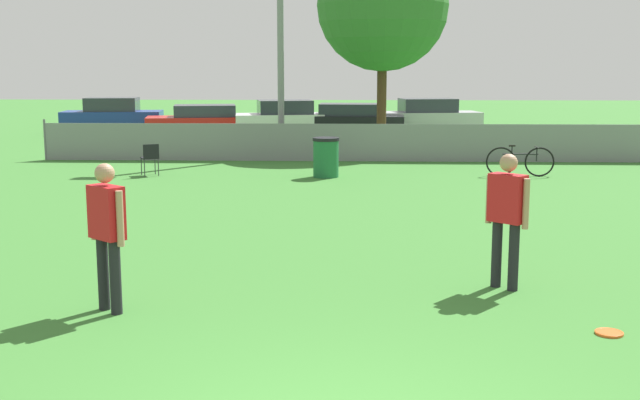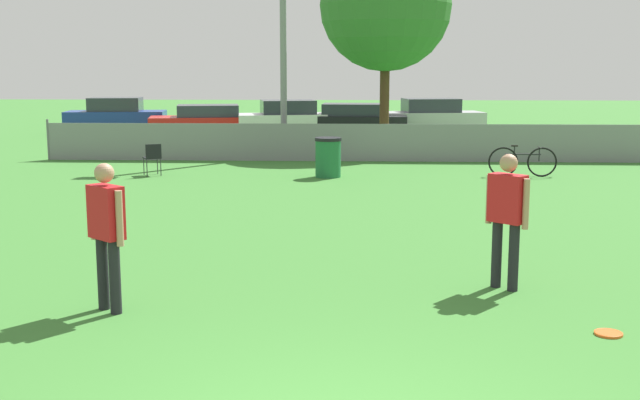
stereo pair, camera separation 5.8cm
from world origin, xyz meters
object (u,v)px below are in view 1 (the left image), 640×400
at_px(player_thrower_red, 107,226).
at_px(trash_bin, 326,157).
at_px(folding_chair_sideline, 150,156).
at_px(bicycle_sideline, 520,161).
at_px(parked_car_dark, 349,120).
at_px(player_defender_red, 507,210).
at_px(parked_car_blue, 113,116).
at_px(parked_car_silver, 427,117).
at_px(parked_car_red, 205,121).
at_px(tree_near_pole, 383,5).
at_px(frisbee_disc, 609,333).
at_px(parked_car_white, 285,119).

relative_size(player_thrower_red, trash_bin, 1.72).
xyz_separation_m(folding_chair_sideline, trash_bin, (4.49, -0.06, 0.01)).
distance_m(bicycle_sideline, parked_car_dark, 12.24).
xyz_separation_m(player_thrower_red, trash_bin, (2.14, 11.31, -0.50)).
relative_size(player_defender_red, parked_car_dark, 0.39).
height_order(parked_car_blue, parked_car_silver, parked_car_blue).
relative_size(bicycle_sideline, parked_car_silver, 0.39).
bearing_deg(trash_bin, parked_car_red, 114.47).
xyz_separation_m(trash_bin, parked_car_red, (-5.05, 11.10, 0.13)).
xyz_separation_m(player_thrower_red, folding_chair_sideline, (-2.35, 11.37, -0.51)).
distance_m(tree_near_pole, frisbee_disc, 19.56).
xyz_separation_m(player_defender_red, parked_car_white, (-4.52, 21.72, -0.32)).
distance_m(player_defender_red, parked_car_blue, 25.84).
xyz_separation_m(folding_chair_sideline, parked_car_red, (-0.56, 11.04, 0.14)).
xyz_separation_m(player_defender_red, frisbee_disc, (0.78, -1.72, -0.99)).
bearing_deg(parked_car_silver, frisbee_disc, -100.44).
bearing_deg(parked_car_white, frisbee_disc, -89.13).
relative_size(player_thrower_red, folding_chair_sideline, 2.10).
bearing_deg(player_thrower_red, tree_near_pole, 118.70).
bearing_deg(player_defender_red, parked_car_blue, 160.70).
distance_m(tree_near_pole, folding_chair_sideline, 10.21).
bearing_deg(player_thrower_red, parked_car_silver, 116.65).
xyz_separation_m(tree_near_pole, frisbee_disc, (1.67, -18.91, -4.73)).
xyz_separation_m(folding_chair_sideline, parked_car_white, (2.53, 11.49, 0.19)).
distance_m(player_defender_red, parked_car_dark, 21.97).
distance_m(parked_car_red, parked_car_dark, 5.64).
xyz_separation_m(frisbee_disc, parked_car_dark, (-2.78, 23.59, 0.64)).
bearing_deg(parked_car_red, folding_chair_sideline, -97.03).
xyz_separation_m(parked_car_red, parked_car_silver, (8.81, 1.67, 0.07)).
distance_m(trash_bin, parked_car_blue, 15.80).
bearing_deg(tree_near_pole, bicycle_sideline, -64.21).
distance_m(player_defender_red, bicycle_sideline, 10.72).
distance_m(player_defender_red, folding_chair_sideline, 12.43).
bearing_deg(frisbee_disc, trash_bin, 105.66).
xyz_separation_m(player_thrower_red, parked_car_red, (-2.91, 22.41, -0.37)).
relative_size(frisbee_disc, folding_chair_sideline, 0.36).
height_order(parked_car_white, parked_car_dark, parked_car_white).
distance_m(player_thrower_red, folding_chair_sideline, 11.62).
relative_size(parked_car_red, parked_car_silver, 1.08).
height_order(trash_bin, parked_car_red, parked_car_red).
bearing_deg(parked_car_dark, parked_car_silver, 21.32).
distance_m(trash_bin, parked_car_red, 12.20).
xyz_separation_m(player_defender_red, bicycle_sideline, (2.36, 10.44, -0.62)).
distance_m(frisbee_disc, folding_chair_sideline, 14.29).
bearing_deg(tree_near_pole, parked_car_red, 148.70).
relative_size(parked_car_blue, parked_car_red, 0.88).
distance_m(frisbee_disc, parked_car_silver, 24.68).
xyz_separation_m(trash_bin, parked_car_dark, (0.55, 11.70, 0.15)).
xyz_separation_m(bicycle_sideline, parked_car_white, (-6.88, 11.28, 0.30)).
bearing_deg(folding_chair_sideline, tree_near_pole, -158.77).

